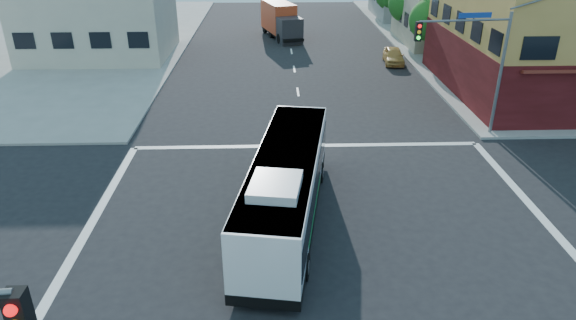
{
  "coord_description": "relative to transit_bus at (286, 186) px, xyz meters",
  "views": [
    {
      "loc": [
        -1.9,
        -16.45,
        11.69
      ],
      "look_at": [
        -1.25,
        3.02,
        2.27
      ],
      "focal_mm": 32.0,
      "sensor_mm": 36.0,
      "label": 1
    }
  ],
  "objects": [
    {
      "name": "street_tree_a",
      "position": [
        13.26,
        26.1,
        1.93
      ],
      "size": [
        3.6,
        3.6,
        5.53
      ],
      "color": "#3C2516",
      "rests_on": "ground"
    },
    {
      "name": "signal_mast_ne",
      "position": [
        10.43,
        8.79,
        3.32
      ],
      "size": [
        7.91,
        1.13,
        8.07
      ],
      "color": "slate",
      "rests_on": "ground"
    },
    {
      "name": "transit_bus",
      "position": [
        0.0,
        0.0,
        0.0
      ],
      "size": [
        4.27,
        11.69,
        3.39
      ],
      "rotation": [
        0.0,
        0.0,
        -0.16
      ],
      "color": "black",
      "rests_on": "ground"
    },
    {
      "name": "building_west",
      "position": [
        -15.66,
        28.16,
        2.35
      ],
      "size": [
        12.06,
        10.06,
        8.0
      ],
      "color": "#BCB09C",
      "rests_on": "ground"
    },
    {
      "name": "parked_car",
      "position": [
        9.92,
        24.7,
        -0.99
      ],
      "size": [
        1.95,
        4.06,
        1.34
      ],
      "primitive_type": "imported",
      "rotation": [
        0.0,
        0.0,
        -0.1
      ],
      "color": "gold",
      "rests_on": "ground"
    },
    {
      "name": "box_truck",
      "position": [
        0.53,
        35.09,
        0.0
      ],
      "size": [
        4.27,
        7.91,
        3.42
      ],
      "rotation": [
        0.0,
        0.0,
        0.29
      ],
      "color": "#2A292F",
      "rests_on": "ground"
    },
    {
      "name": "ground",
      "position": [
        1.36,
        -1.82,
        -1.66
      ],
      "size": [
        120.0,
        120.0,
        0.0
      ],
      "primitive_type": "plane",
      "color": "black",
      "rests_on": "ground"
    },
    {
      "name": "street_tree_b",
      "position": [
        13.26,
        34.1,
        2.09
      ],
      "size": [
        3.8,
        3.8,
        5.79
      ],
      "color": "#3C2516",
      "rests_on": "ground"
    }
  ]
}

